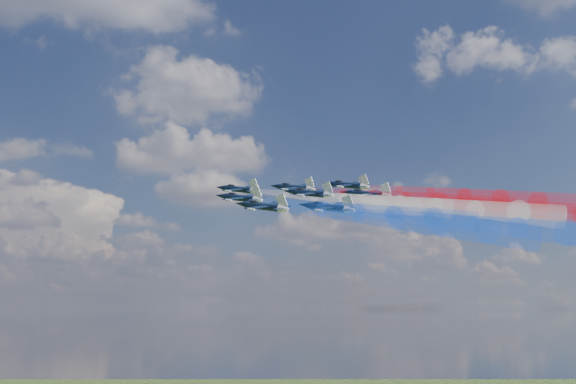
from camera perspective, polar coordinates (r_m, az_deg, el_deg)
name	(u,v)px	position (r m, az deg, el deg)	size (l,w,h in m)	color
jet_lead	(239,189)	(154.65, -4.44, 0.25)	(11.04, 13.79, 3.68)	black
trail_lead	(345,200)	(137.71, 5.09, -0.69)	(4.60, 47.16, 4.60)	white
jet_inner_left	(240,198)	(142.01, -4.30, -0.53)	(11.04, 13.79, 3.68)	black
trail_inner_left	(357,210)	(125.36, 6.20, -1.66)	(4.60, 47.16, 4.60)	blue
jet_inner_right	(294,188)	(156.04, 0.52, 0.39)	(11.04, 13.79, 3.68)	black
trail_inner_right	(405,198)	(141.35, 10.44, -0.51)	(4.60, 47.16, 4.60)	red
jet_outer_left	(263,206)	(127.93, -2.24, -1.30)	(11.04, 13.79, 3.68)	black
trail_outer_left	(398,222)	(112.54, 9.83, -2.65)	(4.60, 47.16, 4.60)	blue
jet_center_third	(310,193)	(141.49, 1.97, -0.11)	(11.04, 13.79, 3.68)	black
trail_center_third	(436,205)	(127.75, 13.14, -1.16)	(4.60, 47.16, 4.60)	white
jet_outer_right	(347,185)	(157.33, 5.32, 0.63)	(11.04, 13.79, 3.68)	black
trail_outer_right	(464,195)	(144.90, 15.52, -0.24)	(4.60, 47.16, 4.60)	red
jet_rear_left	(328,207)	(128.74, 3.61, -1.39)	(11.04, 13.79, 3.68)	black
trail_rear_left	(472,223)	(116.13, 16.16, -2.68)	(4.60, 47.16, 4.60)	blue
jet_rear_right	(367,194)	(145.03, 7.11, -0.20)	(11.04, 13.79, 3.68)	black
trail_rear_right	(499,206)	(133.73, 18.37, -1.20)	(4.60, 47.16, 4.60)	red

